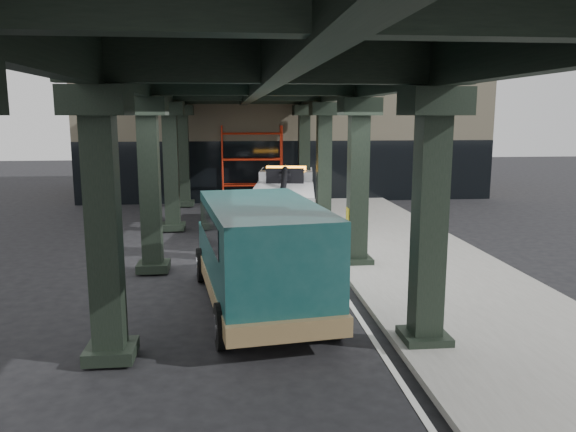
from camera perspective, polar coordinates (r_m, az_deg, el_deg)
ground at (r=14.84m, az=-1.25°, el=-7.47°), size 90.00×90.00×0.00m
sidewalk at (r=17.63m, az=12.98°, el=-4.62°), size 5.00×40.00×0.15m
lane_stripe at (r=16.96m, az=3.94°, el=-5.21°), size 0.12×38.00×0.01m
viaduct at (r=16.14m, az=-3.39°, el=13.58°), size 7.40×32.00×6.40m
building at (r=34.25m, az=-0.70°, el=9.35°), size 22.00×10.00×8.00m
scaffolding at (r=28.86m, az=-3.68°, el=5.41°), size 3.08×0.88×4.00m
tow_truck at (r=21.92m, az=-0.32°, el=1.64°), size 3.13×7.97×2.55m
towed_van at (r=12.97m, az=-2.85°, el=-3.72°), size 3.24×6.62×2.58m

